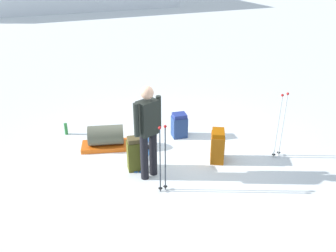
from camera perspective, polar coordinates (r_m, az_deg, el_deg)
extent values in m
plane|color=white|center=(7.06, 0.00, -5.12)|extent=(80.00, 80.00, 0.00)
cylinder|color=black|center=(6.38, -2.37, -4.33)|extent=(0.14, 0.14, 0.85)
cylinder|color=black|center=(6.27, -3.76, -4.95)|extent=(0.14, 0.14, 0.85)
cube|color=black|center=(5.99, -3.22, 1.34)|extent=(0.40, 0.35, 0.60)
cylinder|color=black|center=(6.12, -1.50, 2.23)|extent=(0.09, 0.09, 0.58)
cylinder|color=black|center=(5.85, -5.03, 0.94)|extent=(0.09, 0.09, 0.58)
sphere|color=tan|center=(5.82, -3.32, 5.28)|extent=(0.22, 0.22, 0.22)
cube|color=#2A5C9C|center=(7.41, -3.72, -3.45)|extent=(0.77, 1.72, 0.02)
cube|color=black|center=(7.40, -3.73, -3.28)|extent=(0.11, 0.15, 0.03)
cube|color=#2A5C9C|center=(7.40, -2.96, -3.50)|extent=(0.77, 1.72, 0.02)
cube|color=black|center=(7.38, -2.96, -3.33)|extent=(0.11, 0.15, 0.03)
cube|color=#8A480A|center=(6.92, 7.81, -3.40)|extent=(0.37, 0.44, 0.55)
cube|color=#904603|center=(6.78, 7.97, -1.06)|extent=(0.33, 0.40, 0.08)
cube|color=navy|center=(7.77, 1.80, -0.13)|extent=(0.31, 0.28, 0.45)
cube|color=navy|center=(7.66, 1.82, 1.66)|extent=(0.28, 0.25, 0.08)
cube|color=#474A17|center=(6.62, -5.09, -4.64)|extent=(0.31, 0.24, 0.57)
cube|color=#4E4326|center=(6.46, -5.20, -2.16)|extent=(0.28, 0.22, 0.08)
cylinder|color=#1C232C|center=(5.84, -1.25, -5.66)|extent=(0.02, 0.02, 1.16)
sphere|color=#A51919|center=(5.55, -1.31, -0.29)|extent=(0.05, 0.05, 0.05)
cylinder|color=black|center=(6.13, -1.20, -9.80)|extent=(0.07, 0.07, 0.01)
cylinder|color=#1C232C|center=(5.89, -0.43, -5.39)|extent=(0.02, 0.02, 1.16)
sphere|color=#A51919|center=(5.59, -0.45, -0.05)|extent=(0.05, 0.05, 0.05)
cylinder|color=black|center=(6.17, -0.42, -9.51)|extent=(0.07, 0.07, 0.01)
cylinder|color=#B2BEBC|center=(7.10, 16.91, -0.33)|extent=(0.02, 0.02, 1.27)
sphere|color=#A51919|center=(6.84, 17.62, 4.66)|extent=(0.05, 0.05, 0.05)
cylinder|color=black|center=(7.36, 16.34, -4.34)|extent=(0.07, 0.07, 0.01)
cylinder|color=#B2BEBC|center=(7.20, 17.66, -0.06)|extent=(0.02, 0.02, 1.27)
sphere|color=#A51919|center=(6.95, 18.39, 4.86)|extent=(0.05, 0.05, 0.05)
cylinder|color=black|center=(7.46, 17.07, -4.03)|extent=(0.07, 0.07, 0.01)
cube|color=orange|center=(7.51, -9.65, -3.08)|extent=(1.06, 0.60, 0.09)
cylinder|color=#525546|center=(7.39, -9.79, -1.42)|extent=(0.75, 0.50, 0.40)
cylinder|color=#267032|center=(8.21, -15.80, -0.44)|extent=(0.07, 0.07, 0.26)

